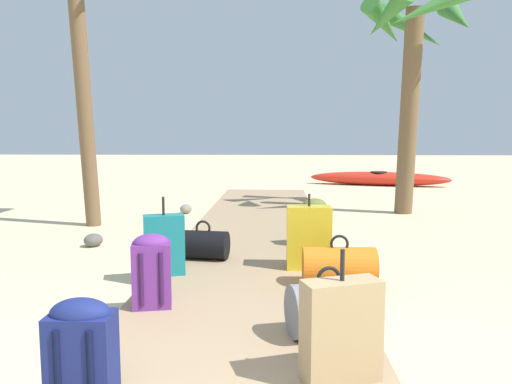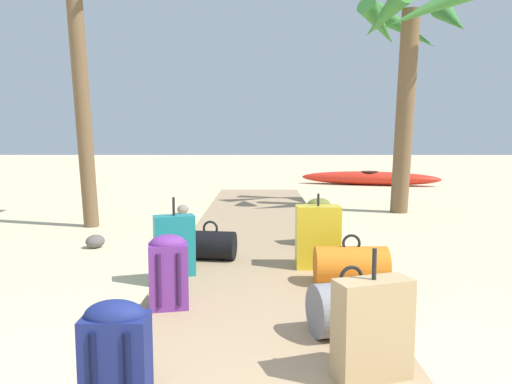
{
  "view_description": "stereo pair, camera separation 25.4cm",
  "coord_description": "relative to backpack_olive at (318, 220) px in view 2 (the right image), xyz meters",
  "views": [
    {
      "loc": [
        0.26,
        -1.5,
        1.37
      ],
      "look_at": [
        -0.04,
        5.65,
        0.55
      ],
      "focal_mm": 34.33,
      "sensor_mm": 36.0,
      "label": 1
    },
    {
      "loc": [
        0.0,
        -1.51,
        1.37
      ],
      "look_at": [
        -0.04,
        5.65,
        0.55
      ],
      "focal_mm": 34.33,
      "sensor_mm": 36.0,
      "label": 2
    }
  ],
  "objects": [
    {
      "name": "suitcase_teal",
      "position": [
        -1.49,
        -1.31,
        -0.01
      ],
      "size": [
        0.4,
        0.28,
        0.73
      ],
      "color": "#197A7F",
      "rests_on": "boardwalk"
    },
    {
      "name": "duffel_bag_orange",
      "position": [
        0.1,
        -1.55,
        -0.13
      ],
      "size": [
        0.64,
        0.33,
        0.44
      ],
      "color": "orange",
      "rests_on": "boardwalk"
    },
    {
      "name": "rock_left_near",
      "position": [
        -2.06,
        2.8,
        -0.29
      ],
      "size": [
        0.22,
        0.26,
        0.16
      ],
      "primitive_type": "ellipsoid",
      "rotation": [
        0.0,
        0.0,
        1.47
      ],
      "color": "gray",
      "rests_on": "ground"
    },
    {
      "name": "palm_tree_near_right",
      "position": [
        1.88,
        2.81,
        2.51
      ],
      "size": [
        1.85,
        2.02,
        3.84
      ],
      "color": "brown",
      "rests_on": "ground"
    },
    {
      "name": "backpack_purple",
      "position": [
        -1.39,
        -2.18,
        0.0
      ],
      "size": [
        0.32,
        0.27,
        0.56
      ],
      "color": "#6B2D84",
      "rests_on": "boardwalk"
    },
    {
      "name": "backpack_navy",
      "position": [
        -1.4,
        -3.49,
        -0.03
      ],
      "size": [
        0.32,
        0.22,
        0.51
      ],
      "color": "navy",
      "rests_on": "boardwalk"
    },
    {
      "name": "duffel_bag_grey",
      "position": [
        -0.11,
        -2.66,
        -0.12
      ],
      "size": [
        0.57,
        0.46,
        0.46
      ],
      "color": "slate",
      "rests_on": "boardwalk"
    },
    {
      "name": "boardwalk",
      "position": [
        -0.71,
        0.9,
        -0.33
      ],
      "size": [
        1.83,
        10.28,
        0.08
      ],
      "primitive_type": "cube",
      "color": "tan",
      "rests_on": "ground"
    },
    {
      "name": "suitcase_yellow",
      "position": [
        -0.13,
        -1.03,
        0.01
      ],
      "size": [
        0.43,
        0.24,
        0.73
      ],
      "color": "gold",
      "rests_on": "boardwalk"
    },
    {
      "name": "duffel_bag_black",
      "position": [
        -1.22,
        -0.71,
        -0.14
      ],
      "size": [
        0.55,
        0.37,
        0.41
      ],
      "color": "black",
      "rests_on": "boardwalk"
    },
    {
      "name": "rock_left_mid",
      "position": [
        -2.73,
        0.15,
        -0.29
      ],
      "size": [
        0.31,
        0.31,
        0.16
      ],
      "primitive_type": "ellipsoid",
      "rotation": [
        0.0,
        0.0,
        0.9
      ],
      "color": "#5B5651",
      "rests_on": "ground"
    },
    {
      "name": "ground_plane",
      "position": [
        -0.71,
        -0.12,
        -0.37
      ],
      "size": [
        60.0,
        60.0,
        0.0
      ],
      "primitive_type": "plane",
      "color": "beige"
    },
    {
      "name": "backpack_olive",
      "position": [
        0.0,
        0.0,
        0.0
      ],
      "size": [
        0.36,
        0.31,
        0.56
      ],
      "color": "olive",
      "rests_on": "boardwalk"
    },
    {
      "name": "kayak",
      "position": [
        2.4,
        7.98,
        -0.18
      ],
      "size": [
        3.88,
        1.65,
        0.39
      ],
      "color": "red",
      "rests_on": "ground"
    },
    {
      "name": "suitcase_tan",
      "position": [
        -0.11,
        -3.25,
        -0.02
      ],
      "size": [
        0.45,
        0.3,
        0.71
      ],
      "color": "tan",
      "rests_on": "boardwalk"
    }
  ]
}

